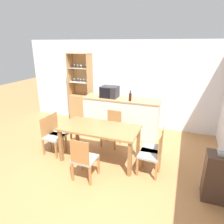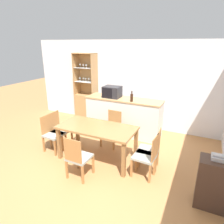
% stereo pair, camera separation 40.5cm
% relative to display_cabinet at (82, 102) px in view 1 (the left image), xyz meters
% --- Properties ---
extents(ground_plane, '(18.00, 18.00, 0.00)m').
position_rel_display_cabinet_xyz_m(ground_plane, '(1.51, -2.41, -0.62)').
color(ground_plane, '#B27A47').
extents(wall_back, '(6.80, 0.06, 2.55)m').
position_rel_display_cabinet_xyz_m(wall_back, '(1.51, 0.22, 0.66)').
color(wall_back, silver).
rests_on(wall_back, ground_plane).
extents(kitchen_counter, '(2.11, 0.60, 1.03)m').
position_rel_display_cabinet_xyz_m(kitchen_counter, '(1.52, -0.50, -0.11)').
color(kitchen_counter, silver).
rests_on(kitchen_counter, ground_plane).
extents(display_cabinet, '(0.69, 0.39, 2.17)m').
position_rel_display_cabinet_xyz_m(display_cabinet, '(0.00, 0.00, 0.00)').
color(display_cabinet, tan).
rests_on(display_cabinet, ground_plane).
extents(dining_table, '(1.65, 0.82, 0.77)m').
position_rel_display_cabinet_xyz_m(dining_table, '(1.52, -1.98, 0.05)').
color(dining_table, olive).
rests_on(dining_table, ground_plane).
extents(dining_chair_side_right_far, '(0.42, 0.42, 0.87)m').
position_rel_display_cabinet_xyz_m(dining_chair_side_right_far, '(2.66, -1.86, -0.19)').
color(dining_chair_side_right_far, '#999E93').
rests_on(dining_chair_side_right_far, ground_plane).
extents(dining_chair_head_near, '(0.41, 0.41, 0.87)m').
position_rel_display_cabinet_xyz_m(dining_chair_head_near, '(1.51, -2.71, -0.19)').
color(dining_chair_head_near, '#999E93').
rests_on(dining_chair_head_near, ground_plane).
extents(dining_chair_side_left_far, '(0.40, 0.40, 0.87)m').
position_rel_display_cabinet_xyz_m(dining_chair_side_left_far, '(0.37, -1.86, -0.19)').
color(dining_chair_side_left_far, '#999E93').
rests_on(dining_chair_side_left_far, ground_plane).
extents(dining_chair_head_far, '(0.43, 0.43, 0.87)m').
position_rel_display_cabinet_xyz_m(dining_chair_head_far, '(1.52, -1.25, -0.19)').
color(dining_chair_head_far, '#999E93').
rests_on(dining_chair_head_far, ground_plane).
extents(dining_chair_side_left_near, '(0.43, 0.43, 0.87)m').
position_rel_display_cabinet_xyz_m(dining_chair_side_left_near, '(0.37, -2.10, -0.19)').
color(dining_chair_side_left_near, '#999E93').
rests_on(dining_chair_side_left_near, ground_plane).
extents(dining_chair_side_right_near, '(0.43, 0.43, 0.87)m').
position_rel_display_cabinet_xyz_m(dining_chair_side_right_near, '(2.66, -2.11, -0.19)').
color(dining_chair_side_right_near, '#999E93').
rests_on(dining_chair_side_right_near, ground_plane).
extents(microwave, '(0.46, 0.37, 0.31)m').
position_rel_display_cabinet_xyz_m(microwave, '(1.18, -0.52, 0.56)').
color(microwave, '#232328').
rests_on(microwave, kitchen_counter).
extents(wine_bottle, '(0.07, 0.07, 0.28)m').
position_rel_display_cabinet_xyz_m(wine_bottle, '(1.81, -0.69, 0.52)').
color(wine_bottle, black).
rests_on(wine_bottle, kitchen_counter).
extents(side_cabinet, '(0.51, 0.34, 0.82)m').
position_rel_display_cabinet_xyz_m(side_cabinet, '(3.81, -2.41, -0.21)').
color(side_cabinet, '#422D23').
rests_on(side_cabinet, ground_plane).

